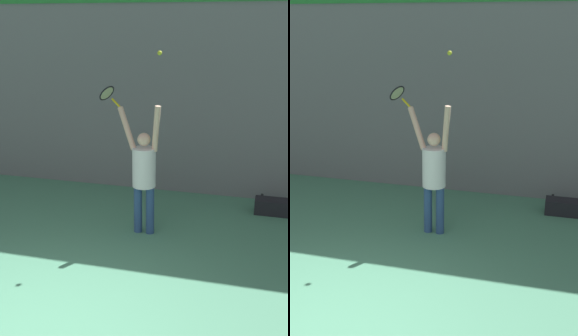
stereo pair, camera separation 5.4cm
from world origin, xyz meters
TOP-DOWN VIEW (x-y plane):
  - back_wall at (0.00, 5.15)m, footprint 18.00×0.10m
  - tennis_player at (0.50, 3.11)m, footprint 0.80×0.48m
  - tennis_racket at (-0.19, 3.44)m, footprint 0.41×0.34m
  - tennis_ball at (0.77, 2.97)m, footprint 0.07×0.07m
  - water_bottle at (2.30, 4.65)m, footprint 0.08×0.08m
  - equipment_bag at (2.57, 4.45)m, footprint 0.79×0.32m

SIDE VIEW (x-z plane):
  - water_bottle at x=2.30m, z-range -0.01..0.26m
  - equipment_bag at x=2.57m, z-range 0.00..0.26m
  - tennis_player at x=0.50m, z-range -0.01..2.07m
  - tennis_racket at x=-0.19m, z-range 1.98..2.32m
  - back_wall at x=0.00m, z-range 0.00..5.00m
  - tennis_ball at x=0.77m, z-range 2.80..2.86m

